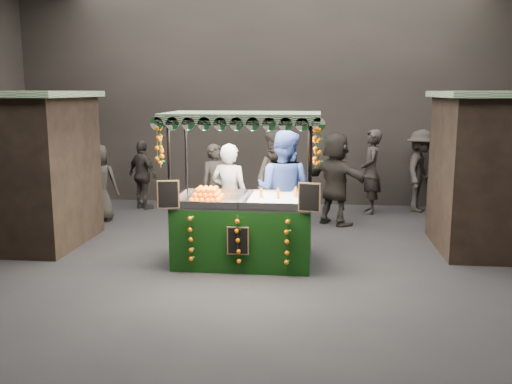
# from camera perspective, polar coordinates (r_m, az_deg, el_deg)

# --- Properties ---
(ground) EXTENTS (12.00, 12.00, 0.00)m
(ground) POSITION_cam_1_polar(r_m,az_deg,el_deg) (8.51, -0.78, -7.68)
(ground) COLOR black
(ground) RESTS_ON ground
(market_hall) EXTENTS (12.10, 10.10, 5.05)m
(market_hall) POSITION_cam_1_polar(r_m,az_deg,el_deg) (8.13, -0.84, 15.63)
(market_hall) COLOR black
(market_hall) RESTS_ON ground
(neighbour_stall_left) EXTENTS (3.00, 2.20, 2.60)m
(neighbour_stall_left) POSITION_cam_1_polar(r_m,az_deg,el_deg) (10.62, -24.36, 2.23)
(neighbour_stall_left) COLOR black
(neighbour_stall_left) RESTS_ON ground
(juice_stall) EXTENTS (2.37, 1.39, 2.29)m
(juice_stall) POSITION_cam_1_polar(r_m,az_deg,el_deg) (8.55, -1.25, -2.64)
(juice_stall) COLOR black
(juice_stall) RESTS_ON ground
(vendor_grey) EXTENTS (0.72, 0.55, 1.76)m
(vendor_grey) POSITION_cam_1_polar(r_m,az_deg,el_deg) (9.44, -2.68, -0.40)
(vendor_grey) COLOR gray
(vendor_grey) RESTS_ON ground
(vendor_blue) EXTENTS (1.16, 1.03, 1.98)m
(vendor_blue) POSITION_cam_1_polar(r_m,az_deg,el_deg) (9.23, 2.81, 0.07)
(vendor_blue) COLOR navy
(vendor_blue) RESTS_ON ground
(shopper_0) EXTENTS (0.70, 0.63, 1.61)m
(shopper_0) POSITION_cam_1_polar(r_m,az_deg,el_deg) (10.90, -4.03, 0.62)
(shopper_0) COLOR #2E2A25
(shopper_0) RESTS_ON ground
(shopper_1) EXTENTS (1.17, 1.10, 1.92)m
(shopper_1) POSITION_cam_1_polar(r_m,az_deg,el_deg) (10.18, 2.20, 0.83)
(shopper_1) COLOR #2C2624
(shopper_1) RESTS_ON ground
(shopper_2) EXTENTS (0.95, 0.81, 1.53)m
(shopper_2) POSITION_cam_1_polar(r_m,az_deg,el_deg) (12.80, -11.30, 1.70)
(shopper_2) COLOR black
(shopper_2) RESTS_ON ground
(shopper_3) EXTENTS (1.04, 1.31, 1.78)m
(shopper_3) POSITION_cam_1_polar(r_m,az_deg,el_deg) (12.79, 16.21, 2.05)
(shopper_3) COLOR black
(shopper_3) RESTS_ON ground
(shopper_4) EXTENTS (0.79, 0.55, 1.55)m
(shopper_4) POSITION_cam_1_polar(r_m,az_deg,el_deg) (11.83, -15.51, 0.90)
(shopper_4) COLOR black
(shopper_4) RESTS_ON ground
(shopper_5) EXTENTS (1.64, 1.48, 1.81)m
(shopper_5) POSITION_cam_1_polar(r_m,az_deg,el_deg) (11.17, 8.01, 1.31)
(shopper_5) COLOR black
(shopper_5) RESTS_ON ground
(shopper_6) EXTENTS (0.44, 0.66, 1.80)m
(shopper_6) POSITION_cam_1_polar(r_m,az_deg,el_deg) (12.34, 11.50, 2.01)
(shopper_6) COLOR #292321
(shopper_6) RESTS_ON ground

